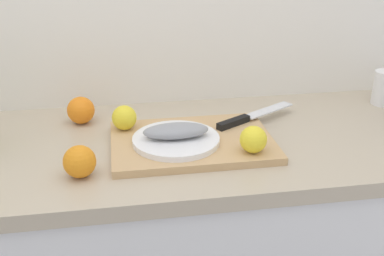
{
  "coord_description": "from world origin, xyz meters",
  "views": [
    {
      "loc": [
        0.04,
        -1.15,
        1.45
      ],
      "look_at": [
        0.22,
        -0.04,
        0.95
      ],
      "focal_mm": 44.38,
      "sensor_mm": 36.0,
      "label": 1
    }
  ],
  "objects_px": {
    "fish_fillet": "(176,131)",
    "orange_0": "(81,110)",
    "lemon_0": "(253,139)",
    "white_plate": "(176,140)",
    "chef_knife": "(247,118)",
    "cutting_board": "(192,142)"
  },
  "relations": [
    {
      "from": "chef_knife",
      "to": "orange_0",
      "type": "relative_size",
      "value": 3.34
    },
    {
      "from": "fish_fillet",
      "to": "lemon_0",
      "type": "bearing_deg",
      "value": -24.98
    },
    {
      "from": "chef_knife",
      "to": "lemon_0",
      "type": "relative_size",
      "value": 3.92
    },
    {
      "from": "lemon_0",
      "to": "orange_0",
      "type": "height_order",
      "value": "lemon_0"
    },
    {
      "from": "fish_fillet",
      "to": "orange_0",
      "type": "height_order",
      "value": "orange_0"
    },
    {
      "from": "chef_knife",
      "to": "lemon_0",
      "type": "height_order",
      "value": "lemon_0"
    },
    {
      "from": "lemon_0",
      "to": "white_plate",
      "type": "bearing_deg",
      "value": 155.02
    },
    {
      "from": "cutting_board",
      "to": "white_plate",
      "type": "relative_size",
      "value": 1.87
    },
    {
      "from": "white_plate",
      "to": "chef_knife",
      "type": "relative_size",
      "value": 0.85
    },
    {
      "from": "white_plate",
      "to": "lemon_0",
      "type": "relative_size",
      "value": 3.33
    },
    {
      "from": "chef_knife",
      "to": "orange_0",
      "type": "distance_m",
      "value": 0.48
    },
    {
      "from": "fish_fillet",
      "to": "chef_knife",
      "type": "bearing_deg",
      "value": 26.86
    },
    {
      "from": "cutting_board",
      "to": "orange_0",
      "type": "xyz_separation_m",
      "value": [
        -0.29,
        0.2,
        0.03
      ]
    },
    {
      "from": "chef_knife",
      "to": "cutting_board",
      "type": "bearing_deg",
      "value": 177.9
    },
    {
      "from": "cutting_board",
      "to": "white_plate",
      "type": "xyz_separation_m",
      "value": [
        -0.04,
        -0.02,
        0.02
      ]
    },
    {
      "from": "white_plate",
      "to": "chef_knife",
      "type": "xyz_separation_m",
      "value": [
        0.22,
        0.11,
        0.0
      ]
    },
    {
      "from": "chef_knife",
      "to": "orange_0",
      "type": "height_order",
      "value": "orange_0"
    },
    {
      "from": "fish_fillet",
      "to": "orange_0",
      "type": "bearing_deg",
      "value": 138.65
    },
    {
      "from": "cutting_board",
      "to": "fish_fillet",
      "type": "relative_size",
      "value": 2.5
    },
    {
      "from": "white_plate",
      "to": "orange_0",
      "type": "bearing_deg",
      "value": 138.65
    },
    {
      "from": "cutting_board",
      "to": "white_plate",
      "type": "distance_m",
      "value": 0.05
    },
    {
      "from": "white_plate",
      "to": "lemon_0",
      "type": "xyz_separation_m",
      "value": [
        0.18,
        -0.08,
        0.03
      ]
    }
  ]
}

